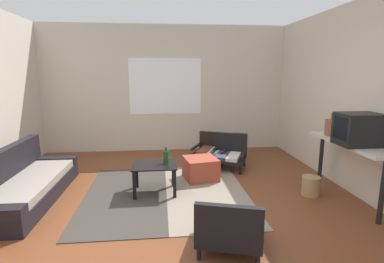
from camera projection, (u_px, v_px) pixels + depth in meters
ground_plane at (172, 209)px, 3.82m from camera, size 7.80×7.80×0.00m
far_wall_with_window at (165, 89)px, 6.54m from camera, size 5.60×0.13×2.70m
side_wall_right at (363, 99)px, 4.13m from camera, size 0.12×6.60×2.70m
area_rug at (167, 194)px, 4.30m from camera, size 2.29×2.32×0.01m
couch at (24, 185)px, 4.05m from camera, size 0.76×2.07×0.71m
coffee_table at (155, 170)px, 4.29m from camera, size 0.63×0.51×0.43m
armchair_by_window at (212, 149)px, 5.82m from camera, size 0.83×0.82×0.55m
armchair_striped_foreground at (230, 229)px, 2.90m from camera, size 0.78×0.79×0.57m
armchair_corner at (229, 153)px, 5.46m from camera, size 0.78×0.77×0.61m
ottoman_orange at (201, 169)px, 4.87m from camera, size 0.58×0.58×0.36m
console_shelf at (349, 150)px, 3.98m from camera, size 0.36×1.45×0.81m
crt_television at (360, 129)px, 3.75m from camera, size 0.54×0.39×0.40m
clay_vase at (333, 127)px, 4.33m from camera, size 0.24×0.24×0.32m
glass_bottle at (166, 157)px, 4.30m from camera, size 0.08×0.08×0.24m
wicker_basket at (311, 186)px, 4.24m from camera, size 0.25×0.25×0.27m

